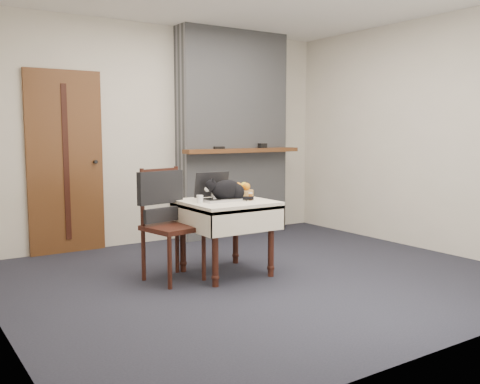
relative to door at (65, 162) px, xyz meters
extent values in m
plane|color=black|center=(1.20, -1.97, -1.00)|extent=(4.50, 4.50, 0.00)
cube|color=beige|center=(1.20, 0.03, 0.30)|extent=(4.50, 0.02, 2.60)
cube|color=beige|center=(3.45, -1.97, 0.30)|extent=(0.02, 4.00, 2.60)
cube|color=brown|center=(0.00, 0.00, 0.00)|extent=(0.82, 0.05, 2.00)
cube|color=black|center=(0.00, -0.03, 0.00)|extent=(0.06, 0.01, 1.70)
cylinder|color=black|center=(0.32, -0.04, 0.00)|extent=(0.04, 0.06, 0.04)
cube|color=gray|center=(2.10, -0.12, 0.30)|extent=(1.50, 0.30, 2.60)
cube|color=brown|center=(2.10, -0.36, 0.10)|extent=(1.62, 0.18, 0.05)
cube|color=black|center=(1.75, -0.36, 0.14)|extent=(0.14, 0.04, 0.03)
cube|color=black|center=(2.40, -0.36, 0.16)|extent=(0.10, 0.07, 0.06)
cylinder|color=black|center=(0.68, -2.05, -0.68)|extent=(0.06, 0.06, 0.64)
sphere|color=black|center=(0.68, -2.05, -0.92)|extent=(0.07, 0.07, 0.07)
cylinder|color=black|center=(1.28, -2.05, -0.68)|extent=(0.06, 0.06, 0.64)
sphere|color=black|center=(1.28, -2.05, -0.92)|extent=(0.07, 0.07, 0.07)
cylinder|color=black|center=(0.68, -1.45, -0.68)|extent=(0.06, 0.06, 0.64)
sphere|color=black|center=(0.68, -1.45, -0.92)|extent=(0.07, 0.07, 0.07)
cylinder|color=black|center=(1.28, -1.45, -0.68)|extent=(0.06, 0.06, 0.64)
sphere|color=black|center=(1.28, -1.45, -0.92)|extent=(0.07, 0.07, 0.07)
cube|color=beige|center=(0.98, -1.75, -0.33)|extent=(0.78, 0.78, 0.06)
cube|color=beige|center=(0.98, -2.13, -0.44)|extent=(0.78, 0.01, 0.22)
cube|color=beige|center=(0.98, -1.36, -0.44)|extent=(0.78, 0.01, 0.22)
cube|color=beige|center=(0.60, -1.75, -0.44)|extent=(0.01, 0.78, 0.22)
cube|color=beige|center=(1.37, -1.75, -0.44)|extent=(0.01, 0.78, 0.22)
cube|color=#B7B7BC|center=(0.92, -1.74, -0.29)|extent=(0.35, 0.25, 0.02)
cube|color=black|center=(0.92, -1.74, -0.28)|extent=(0.29, 0.17, 0.00)
cube|color=black|center=(0.92, -1.59, -0.16)|extent=(0.35, 0.07, 0.24)
cube|color=#9EB4E8|center=(0.92, -1.59, -0.16)|extent=(0.32, 0.05, 0.22)
ellipsoid|color=black|center=(0.99, -1.75, -0.20)|extent=(0.34, 0.24, 0.19)
ellipsoid|color=black|center=(1.08, -1.77, -0.22)|extent=(0.19, 0.20, 0.16)
sphere|color=black|center=(0.84, -1.71, -0.16)|extent=(0.13, 0.13, 0.11)
ellipsoid|color=white|center=(0.80, -1.71, -0.18)|extent=(0.06, 0.07, 0.05)
ellipsoid|color=white|center=(0.86, -1.72, -0.24)|extent=(0.06, 0.07, 0.08)
cone|color=black|center=(0.84, -1.75, -0.10)|extent=(0.05, 0.05, 0.05)
cone|color=black|center=(0.85, -1.68, -0.10)|extent=(0.05, 0.05, 0.05)
cylinder|color=black|center=(1.12, -1.85, -0.28)|extent=(0.16, 0.12, 0.03)
sphere|color=white|center=(0.85, -1.75, -0.28)|extent=(0.04, 0.04, 0.04)
sphere|color=white|center=(0.87, -1.68, -0.28)|extent=(0.04, 0.04, 0.04)
cylinder|color=white|center=(0.70, -1.75, -0.27)|extent=(0.06, 0.06, 0.07)
cylinder|color=#AC5615|center=(1.18, -1.86, -0.27)|extent=(0.03, 0.03, 0.06)
cylinder|color=silver|center=(1.18, -1.86, -0.23)|extent=(0.04, 0.04, 0.01)
cylinder|color=#9C713F|center=(1.23, -1.62, -0.26)|extent=(0.25, 0.25, 0.07)
sphere|color=orange|center=(1.18, -1.65, -0.19)|extent=(0.07, 0.07, 0.07)
sphere|color=orange|center=(1.27, -1.66, -0.19)|extent=(0.07, 0.07, 0.07)
sphere|color=orange|center=(1.23, -1.57, -0.19)|extent=(0.07, 0.07, 0.07)
sphere|color=yellow|center=(1.29, -1.59, -0.19)|extent=(0.07, 0.07, 0.07)
sphere|color=orange|center=(1.19, -1.58, -0.19)|extent=(0.07, 0.07, 0.07)
cube|color=black|center=(1.19, -1.74, -0.30)|extent=(0.12, 0.12, 0.01)
cube|color=black|center=(0.47, -1.67, -0.52)|extent=(0.53, 0.53, 0.04)
cylinder|color=black|center=(0.32, -1.89, -0.76)|extent=(0.04, 0.04, 0.48)
cylinder|color=black|center=(0.70, -1.82, -0.76)|extent=(0.04, 0.04, 0.48)
cylinder|color=black|center=(0.24, -1.52, -0.76)|extent=(0.04, 0.04, 0.48)
cylinder|color=black|center=(0.62, -1.44, -0.76)|extent=(0.04, 0.04, 0.48)
cylinder|color=black|center=(0.24, -1.52, -0.25)|extent=(0.04, 0.04, 0.53)
cylinder|color=black|center=(0.62, -1.44, -0.25)|extent=(0.04, 0.04, 0.53)
cube|color=black|center=(0.43, -1.48, -0.15)|extent=(0.38, 0.11, 0.30)
cube|color=black|center=(0.43, -1.49, -0.17)|extent=(0.47, 0.16, 0.30)
camera|label=1|loc=(-1.64, -5.93, 0.35)|focal=40.00mm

